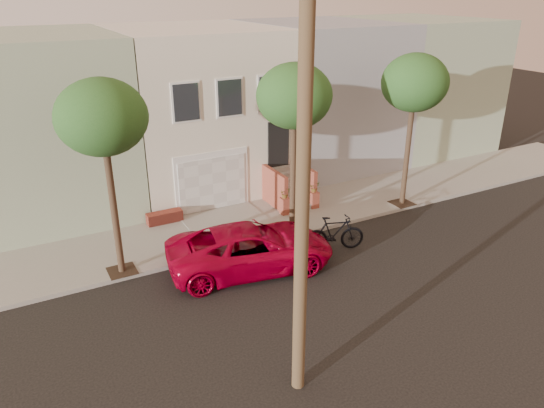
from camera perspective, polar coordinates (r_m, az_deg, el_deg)
ground at (r=16.52m, az=6.14°, el=-9.31°), size 90.00×90.00×0.00m
sidewalk at (r=20.53m, az=-2.22°, el=-2.08°), size 40.00×3.70×0.15m
house_row at (r=24.51m, az=-8.51°, el=10.73°), size 33.10×11.70×7.00m
tree_left at (r=15.89m, az=-18.39°, el=9.00°), size 2.70×2.57×6.30m
tree_mid at (r=18.12m, az=2.50°, el=11.78°), size 2.70×2.57×6.30m
tree_right at (r=21.42m, az=15.59°, el=12.75°), size 2.70×2.57×6.30m
pickup_truck at (r=17.14m, az=-2.38°, el=-4.90°), size 5.90×3.46×1.54m
motorcycle at (r=18.48m, az=6.94°, el=-3.25°), size 2.28×1.29×1.32m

